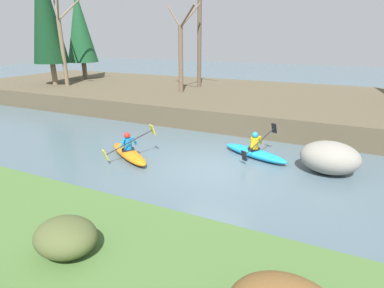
% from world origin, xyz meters
% --- Properties ---
extents(ground_plane, '(90.00, 90.00, 0.00)m').
position_xyz_m(ground_plane, '(0.00, 0.00, 0.00)').
color(ground_plane, '#4C606B').
extents(riverbank_far, '(44.00, 11.36, 1.05)m').
position_xyz_m(riverbank_far, '(0.00, 9.47, 0.53)').
color(riverbank_far, brown).
rests_on(riverbank_far, ground).
extents(conifer_tree_far_left, '(2.36, 2.36, 6.69)m').
position_xyz_m(conifer_tree_far_left, '(-15.19, 10.31, 5.06)').
color(conifer_tree_far_left, brown).
rests_on(conifer_tree_far_left, riverbank_far).
extents(conifer_tree_left, '(2.38, 2.38, 8.68)m').
position_xyz_m(conifer_tree_left, '(-14.94, 6.98, 6.14)').
color(conifer_tree_left, '#7A664C').
rests_on(conifer_tree_left, riverbank_far).
extents(bare_tree_upstream, '(3.31, 3.27, 5.99)m').
position_xyz_m(bare_tree_upstream, '(-13.79, 7.08, 3.88)').
color(bare_tree_upstream, '#7A664C').
rests_on(bare_tree_upstream, riverbank_far).
extents(bare_tree_mid_upstream, '(2.94, 2.90, 5.27)m').
position_xyz_m(bare_tree_mid_upstream, '(-5.10, 7.97, 3.54)').
color(bare_tree_mid_upstream, brown).
rests_on(bare_tree_mid_upstream, riverbank_far).
extents(bare_tree_mid_downstream, '(4.28, 4.23, 7.82)m').
position_xyz_m(bare_tree_mid_downstream, '(-4.90, 10.44, 4.74)').
color(bare_tree_mid_downstream, brown).
rests_on(bare_tree_mid_downstream, riverbank_far).
extents(shrub_clump_nearest, '(1.18, 0.98, 0.64)m').
position_xyz_m(shrub_clump_nearest, '(-0.57, -5.94, 1.01)').
color(shrub_clump_nearest, '#4C562D').
rests_on(shrub_clump_nearest, riverbank_near).
extents(kayaker_lead, '(2.74, 2.00, 1.20)m').
position_xyz_m(kayaker_lead, '(1.14, 1.60, 0.22)').
color(kayaker_lead, '#1993D6').
rests_on(kayaker_lead, ground).
extents(kayaker_middle, '(2.62, 1.98, 1.20)m').
position_xyz_m(kayaker_middle, '(-3.21, -0.44, 0.22)').
color(kayaker_middle, orange).
rests_on(kayaker_middle, ground).
extents(boulder_midstream, '(1.92, 1.50, 1.08)m').
position_xyz_m(boulder_midstream, '(3.70, 1.29, 0.54)').
color(boulder_midstream, gray).
rests_on(boulder_midstream, ground).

